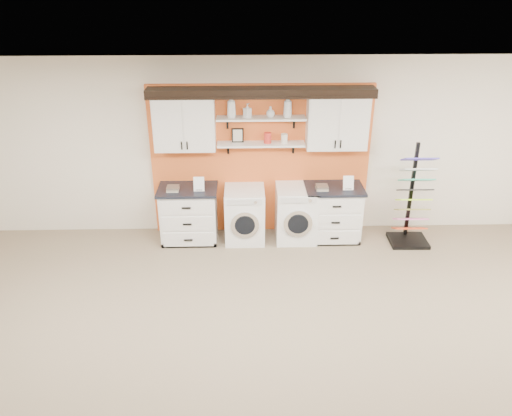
{
  "coord_description": "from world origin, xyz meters",
  "views": [
    {
      "loc": [
        -0.26,
        -3.38,
        3.95
      ],
      "look_at": [
        -0.11,
        2.3,
        1.19
      ],
      "focal_mm": 35.0,
      "sensor_mm": 36.0,
      "label": 1
    }
  ],
  "objects_px": {
    "base_cabinet_left": "(189,214)",
    "base_cabinet_right": "(332,212)",
    "washer": "(245,214)",
    "sample_rack": "(411,213)",
    "dryer": "(296,213)"
  },
  "relations": [
    {
      "from": "base_cabinet_left",
      "to": "base_cabinet_right",
      "type": "bearing_deg",
      "value": 0.0
    },
    {
      "from": "base_cabinet_right",
      "to": "washer",
      "type": "bearing_deg",
      "value": -179.86
    },
    {
      "from": "base_cabinet_left",
      "to": "sample_rack",
      "type": "distance_m",
      "value": 3.46
    },
    {
      "from": "base_cabinet_left",
      "to": "sample_rack",
      "type": "height_order",
      "value": "sample_rack"
    },
    {
      "from": "washer",
      "to": "base_cabinet_left",
      "type": "bearing_deg",
      "value": 179.78
    },
    {
      "from": "dryer",
      "to": "sample_rack",
      "type": "relative_size",
      "value": 0.55
    },
    {
      "from": "dryer",
      "to": "sample_rack",
      "type": "bearing_deg",
      "value": -5.81
    },
    {
      "from": "base_cabinet_left",
      "to": "sample_rack",
      "type": "bearing_deg",
      "value": -3.05
    },
    {
      "from": "washer",
      "to": "sample_rack",
      "type": "bearing_deg",
      "value": -4.0
    },
    {
      "from": "washer",
      "to": "dryer",
      "type": "xyz_separation_m",
      "value": [
        0.81,
        -0.0,
        0.01
      ]
    },
    {
      "from": "sample_rack",
      "to": "base_cabinet_left",
      "type": "bearing_deg",
      "value": 178.06
    },
    {
      "from": "base_cabinet_left",
      "to": "base_cabinet_right",
      "type": "relative_size",
      "value": 1.01
    },
    {
      "from": "base_cabinet_left",
      "to": "washer",
      "type": "height_order",
      "value": "base_cabinet_left"
    },
    {
      "from": "washer",
      "to": "dryer",
      "type": "bearing_deg",
      "value": -0.0
    },
    {
      "from": "base_cabinet_left",
      "to": "dryer",
      "type": "xyz_separation_m",
      "value": [
        1.68,
        -0.0,
        -0.01
      ]
    }
  ]
}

